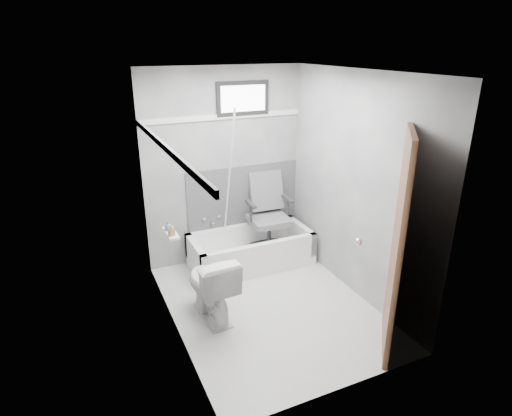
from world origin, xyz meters
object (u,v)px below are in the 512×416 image
toilet (211,286)px  door (446,256)px  soap_bottle_b (168,225)px  office_chair (269,215)px  bathtub (251,249)px  soap_bottle_a (171,230)px

toilet → door: size_ratio=0.36×
soap_bottle_b → office_chair: bearing=23.5°
door → soap_bottle_b: (-1.92, 1.65, -0.04)m
office_chair → toilet: (-1.09, -0.89, -0.26)m
bathtub → office_chair: (0.28, 0.05, 0.40)m
toilet → door: 2.20m
soap_bottle_b → bathtub: bearing=26.4°
bathtub → toilet: toilet is taller
soap_bottle_a → soap_bottle_b: (0.00, 0.14, -0.01)m
office_chair → toilet: size_ratio=1.37×
toilet → soap_bottle_b: 0.74m
bathtub → soap_bottle_b: soap_bottle_b is taller
office_chair → door: bearing=-74.5°
office_chair → soap_bottle_b: size_ratio=10.46×
door → soap_bottle_b: 2.53m
toilet → soap_bottle_a: soap_bottle_a is taller
bathtub → toilet: (-0.81, -0.84, 0.14)m
bathtub → office_chair: office_chair is taller
soap_bottle_a → soap_bottle_b: size_ratio=1.24×
door → soap_bottle_a: (-1.92, 1.51, -0.03)m
soap_bottle_a → office_chair: bearing=28.1°
bathtub → door: door is taller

